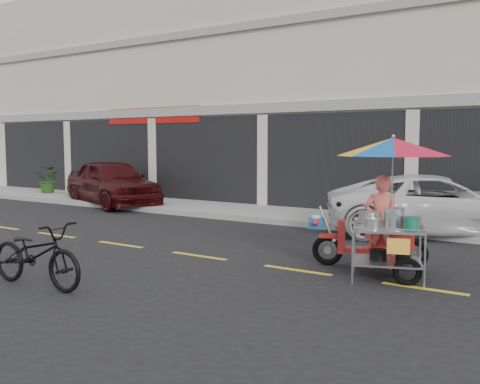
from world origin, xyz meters
The scene contains 9 objects.
ground centered at (0.00, 0.00, 0.00)m, with size 90.00×90.00×0.00m, color black.
sidewalk centered at (0.00, 5.50, 0.07)m, with size 45.00×3.00×0.15m, color gray.
centerline centered at (0.00, 0.00, 0.00)m, with size 42.00×0.10×0.01m, color gold.
maroon_sedan centered at (-9.19, 4.70, 0.76)m, with size 1.80×4.47×1.52m, color #36090B.
white_pickup centered at (1.06, 4.70, 0.67)m, with size 2.22×4.82×1.34m, color silver.
plant_tall centered at (-13.40, 5.43, 0.66)m, with size 0.92×0.79×1.02m, color #1F4214.
plant_short centered at (-11.52, 5.43, 0.59)m, with size 0.49×0.49×0.88m, color #1F4214.
near_bicycle centered at (-2.68, -2.91, 0.47)m, with size 0.63×1.80×0.95m, color black.
food_vendor_rig centered at (1.26, 0.53, 1.37)m, with size 2.54×2.12×2.18m.
Camera 1 is at (3.86, -7.59, 2.05)m, focal length 40.00 mm.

